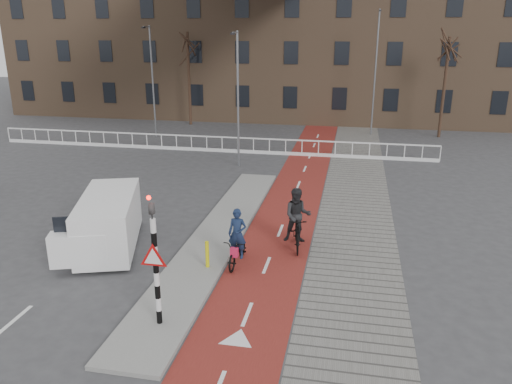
# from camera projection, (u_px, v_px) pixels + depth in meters

# --- Properties ---
(ground) EXTENTS (120.00, 120.00, 0.00)m
(ground) POSITION_uv_depth(u_px,v_px,m) (205.00, 291.00, 14.69)
(ground) COLOR #38383A
(ground) RESTS_ON ground
(bike_lane) EXTENTS (2.50, 60.00, 0.01)m
(bike_lane) POSITION_uv_depth(u_px,v_px,m) (296.00, 191.00, 23.73)
(bike_lane) COLOR maroon
(bike_lane) RESTS_ON ground
(sidewalk) EXTENTS (3.00, 60.00, 0.01)m
(sidewalk) POSITION_uv_depth(u_px,v_px,m) (356.00, 195.00, 23.21)
(sidewalk) COLOR slate
(sidewalk) RESTS_ON ground
(curb_island) EXTENTS (1.80, 16.00, 0.12)m
(curb_island) POSITION_uv_depth(u_px,v_px,m) (218.00, 235.00, 18.52)
(curb_island) COLOR gray
(curb_island) RESTS_ON ground
(traffic_signal) EXTENTS (0.80, 0.80, 3.68)m
(traffic_signal) POSITION_uv_depth(u_px,v_px,m) (155.00, 257.00, 12.29)
(traffic_signal) COLOR black
(traffic_signal) RESTS_ON curb_island
(bollard) EXTENTS (0.12, 0.12, 0.88)m
(bollard) POSITION_uv_depth(u_px,v_px,m) (207.00, 254.00, 15.78)
(bollard) COLOR #D8D10C
(bollard) RESTS_ON curb_island
(cyclist_near) EXTENTS (0.71, 1.84, 1.90)m
(cyclist_near) POSITION_uv_depth(u_px,v_px,m) (237.00, 246.00, 16.16)
(cyclist_near) COLOR black
(cyclist_near) RESTS_ON bike_lane
(cyclist_far) EXTENTS (1.05, 2.13, 2.18)m
(cyclist_far) POSITION_uv_depth(u_px,v_px,m) (297.00, 224.00, 17.30)
(cyclist_far) COLOR black
(cyclist_far) RESTS_ON bike_lane
(van) EXTENTS (3.05, 4.70, 1.88)m
(van) POSITION_uv_depth(u_px,v_px,m) (109.00, 221.00, 17.34)
(van) COLOR white
(van) RESTS_ON ground
(railing) EXTENTS (28.00, 0.10, 0.99)m
(railing) POSITION_uv_depth(u_px,v_px,m) (207.00, 146.00, 31.36)
(railing) COLOR silver
(railing) RESTS_ON ground
(townhouse_row) EXTENTS (46.00, 10.00, 15.90)m
(townhouse_row) POSITION_uv_depth(u_px,v_px,m) (277.00, 23.00, 42.63)
(townhouse_row) COLOR #7F6047
(townhouse_row) RESTS_ON ground
(tree_mid) EXTENTS (0.23, 0.23, 7.15)m
(tree_mid) POSITION_uv_depth(u_px,v_px,m) (189.00, 79.00, 39.20)
(tree_mid) COLOR black
(tree_mid) RESTS_ON ground
(tree_right) EXTENTS (0.21, 0.21, 6.87)m
(tree_right) POSITION_uv_depth(u_px,v_px,m) (444.00, 88.00, 34.53)
(tree_right) COLOR black
(tree_right) RESTS_ON ground
(streetlight_near) EXTENTS (0.12, 0.12, 7.28)m
(streetlight_near) POSITION_uv_depth(u_px,v_px,m) (238.00, 101.00, 26.94)
(streetlight_near) COLOR slate
(streetlight_near) RESTS_ON ground
(streetlight_left) EXTENTS (0.12, 0.12, 7.58)m
(streetlight_left) POSITION_uv_depth(u_px,v_px,m) (153.00, 83.00, 34.51)
(streetlight_left) COLOR slate
(streetlight_left) RESTS_ON ground
(streetlight_right) EXTENTS (0.12, 0.12, 8.65)m
(streetlight_right) POSITION_uv_depth(u_px,v_px,m) (375.00, 74.00, 35.09)
(streetlight_right) COLOR slate
(streetlight_right) RESTS_ON ground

